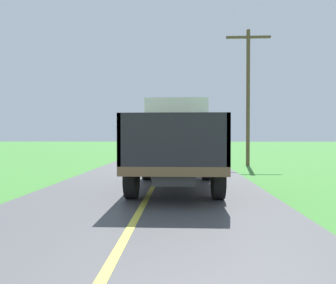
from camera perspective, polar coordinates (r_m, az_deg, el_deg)
name	(u,v)px	position (r m, az deg, el deg)	size (l,w,h in m)	color
banana_truck_near	(176,141)	(10.00, 1.39, 0.27)	(2.38, 5.82, 2.80)	#2D2D30
utility_pole_roadside	(248,92)	(17.69, 14.50, 8.94)	(2.40, 0.20, 7.41)	brown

